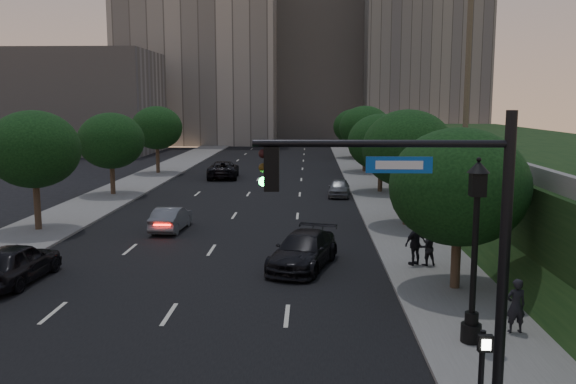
{
  "coord_description": "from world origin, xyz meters",
  "views": [
    {
      "loc": [
        4.73,
        -14.65,
        7.18
      ],
      "look_at": [
        3.89,
        9.3,
        3.6
      ],
      "focal_mm": 38.0,
      "sensor_mm": 36.0,
      "label": 1
    }
  ],
  "objects_px": {
    "street_lamp": "(474,260)",
    "sedan_far_left": "(223,169)",
    "sedan_near_left": "(15,263)",
    "sedan_near_right": "(303,251)",
    "pedestrian_c": "(415,244)",
    "pedestrian_b": "(427,247)",
    "pedestrian_a": "(516,306)",
    "sedan_mid_left": "(171,219)",
    "sedan_far_right": "(339,188)",
    "traffic_signal_mast": "(453,265)"
  },
  "relations": [
    {
      "from": "sedan_near_left",
      "to": "sedan_near_right",
      "type": "xyz_separation_m",
      "value": [
        11.43,
        2.65,
        -0.06
      ]
    },
    {
      "from": "sedan_near_left",
      "to": "sedan_mid_left",
      "type": "relative_size",
      "value": 1.17
    },
    {
      "from": "sedan_near_left",
      "to": "sedan_far_right",
      "type": "bearing_deg",
      "value": -118.01
    },
    {
      "from": "street_lamp",
      "to": "pedestrian_b",
      "type": "distance_m",
      "value": 8.7
    },
    {
      "from": "sedan_near_right",
      "to": "pedestrian_a",
      "type": "height_order",
      "value": "pedestrian_a"
    },
    {
      "from": "sedan_near_right",
      "to": "sedan_far_right",
      "type": "xyz_separation_m",
      "value": [
        2.51,
        20.15,
        -0.1
      ]
    },
    {
      "from": "street_lamp",
      "to": "sedan_mid_left",
      "type": "distance_m",
      "value": 20.31
    },
    {
      "from": "sedan_mid_left",
      "to": "sedan_near_right",
      "type": "bearing_deg",
      "value": 138.33
    },
    {
      "from": "street_lamp",
      "to": "sedan_near_left",
      "type": "bearing_deg",
      "value": 160.62
    },
    {
      "from": "sedan_near_right",
      "to": "pedestrian_a",
      "type": "bearing_deg",
      "value": -33.29
    },
    {
      "from": "street_lamp",
      "to": "pedestrian_c",
      "type": "relative_size",
      "value": 2.98
    },
    {
      "from": "sedan_far_left",
      "to": "sedan_near_right",
      "type": "distance_m",
      "value": 31.97
    },
    {
      "from": "sedan_near_left",
      "to": "pedestrian_a",
      "type": "distance_m",
      "value": 18.68
    },
    {
      "from": "sedan_near_left",
      "to": "pedestrian_c",
      "type": "xyz_separation_m",
      "value": [
        16.27,
        2.74,
        0.27
      ]
    },
    {
      "from": "sedan_far_right",
      "to": "pedestrian_b",
      "type": "relative_size",
      "value": 2.53
    },
    {
      "from": "traffic_signal_mast",
      "to": "sedan_near_left",
      "type": "bearing_deg",
      "value": 145.32
    },
    {
      "from": "sedan_mid_left",
      "to": "pedestrian_c",
      "type": "distance_m",
      "value": 14.35
    },
    {
      "from": "sedan_mid_left",
      "to": "sedan_far_left",
      "type": "relative_size",
      "value": 0.7
    },
    {
      "from": "sedan_far_right",
      "to": "pedestrian_b",
      "type": "height_order",
      "value": "pedestrian_b"
    },
    {
      "from": "pedestrian_a",
      "to": "street_lamp",
      "type": "bearing_deg",
      "value": 20.78
    },
    {
      "from": "traffic_signal_mast",
      "to": "pedestrian_a",
      "type": "distance_m",
      "value": 6.7
    },
    {
      "from": "street_lamp",
      "to": "sedan_far_left",
      "type": "bearing_deg",
      "value": 108.1
    },
    {
      "from": "sedan_near_left",
      "to": "sedan_far_left",
      "type": "relative_size",
      "value": 0.82
    },
    {
      "from": "traffic_signal_mast",
      "to": "sedan_far_right",
      "type": "bearing_deg",
      "value": 91.45
    },
    {
      "from": "sedan_near_left",
      "to": "pedestrian_c",
      "type": "height_order",
      "value": "pedestrian_c"
    },
    {
      "from": "sedan_far_left",
      "to": "pedestrian_b",
      "type": "xyz_separation_m",
      "value": [
        13.2,
        -30.9,
        0.11
      ]
    },
    {
      "from": "sedan_near_left",
      "to": "pedestrian_c",
      "type": "bearing_deg",
      "value": -166.98
    },
    {
      "from": "sedan_near_left",
      "to": "sedan_mid_left",
      "type": "xyz_separation_m",
      "value": [
        3.96,
        10.09,
        -0.14
      ]
    },
    {
      "from": "street_lamp",
      "to": "pedestrian_b",
      "type": "relative_size",
      "value": 3.62
    },
    {
      "from": "sedan_near_left",
      "to": "pedestrian_b",
      "type": "bearing_deg",
      "value": -167.28
    },
    {
      "from": "pedestrian_a",
      "to": "pedestrian_c",
      "type": "height_order",
      "value": "pedestrian_c"
    },
    {
      "from": "traffic_signal_mast",
      "to": "pedestrian_c",
      "type": "bearing_deg",
      "value": 83.42
    },
    {
      "from": "sedan_far_left",
      "to": "pedestrian_c",
      "type": "distance_m",
      "value": 33.4
    },
    {
      "from": "pedestrian_b",
      "to": "street_lamp",
      "type": "bearing_deg",
      "value": 72.62
    },
    {
      "from": "sedan_near_left",
      "to": "sedan_far_right",
      "type": "relative_size",
      "value": 1.23
    },
    {
      "from": "street_lamp",
      "to": "sedan_far_left",
      "type": "relative_size",
      "value": 0.96
    },
    {
      "from": "pedestrian_b",
      "to": "pedestrian_c",
      "type": "xyz_separation_m",
      "value": [
        -0.5,
        0.01,
        0.17
      ]
    },
    {
      "from": "sedan_near_left",
      "to": "sedan_far_left",
      "type": "bearing_deg",
      "value": -92.62
    },
    {
      "from": "sedan_mid_left",
      "to": "sedan_far_right",
      "type": "relative_size",
      "value": 1.05
    },
    {
      "from": "sedan_mid_left",
      "to": "sedan_near_right",
      "type": "relative_size",
      "value": 0.79
    },
    {
      "from": "sedan_near_right",
      "to": "pedestrian_b",
      "type": "relative_size",
      "value": 3.39
    },
    {
      "from": "sedan_near_left",
      "to": "pedestrian_b",
      "type": "distance_m",
      "value": 17.0
    },
    {
      "from": "sedan_near_right",
      "to": "pedestrian_b",
      "type": "xyz_separation_m",
      "value": [
        5.35,
        0.09,
        0.16
      ]
    },
    {
      "from": "street_lamp",
      "to": "pedestrian_a",
      "type": "bearing_deg",
      "value": 27.42
    },
    {
      "from": "sedan_mid_left",
      "to": "street_lamp",
      "type": "bearing_deg",
      "value": 131.42
    },
    {
      "from": "sedan_far_left",
      "to": "sedan_far_right",
      "type": "bearing_deg",
      "value": 129.75
    },
    {
      "from": "traffic_signal_mast",
      "to": "pedestrian_c",
      "type": "relative_size",
      "value": 3.71
    },
    {
      "from": "pedestrian_a",
      "to": "pedestrian_c",
      "type": "distance_m",
      "value": 7.93
    },
    {
      "from": "sedan_mid_left",
      "to": "sedan_far_left",
      "type": "height_order",
      "value": "sedan_far_left"
    },
    {
      "from": "sedan_mid_left",
      "to": "sedan_near_right",
      "type": "distance_m",
      "value": 10.55
    }
  ]
}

